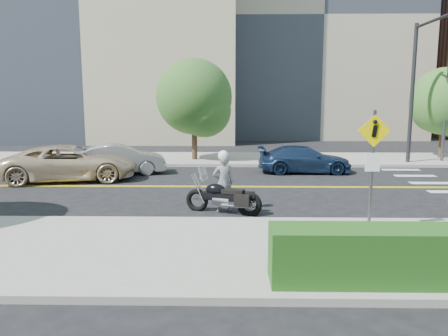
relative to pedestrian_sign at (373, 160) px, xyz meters
name	(u,v)px	position (x,y,z in m)	size (l,w,h in m)	color
ground_plane	(211,187)	(-4.20, 6.31, -1.96)	(120.00, 120.00, 0.00)	black
sidewalk_near	(195,250)	(-4.20, -1.19, -1.89)	(60.00, 5.00, 0.15)	#9E9B91
sidewalk_far	(218,159)	(-4.20, 13.81, -1.89)	(60.00, 5.00, 0.15)	#9E9B91
building_mid	(309,28)	(3.80, 32.31, 8.04)	(18.00, 14.00, 20.00)	#A39984
lamp_post	(448,84)	(7.80, 12.81, 2.19)	(0.16, 0.16, 8.00)	#4C4C51
traffic_light	(421,73)	(5.80, 11.39, 2.71)	(0.28, 4.50, 7.00)	black
pedestrian_sign	(373,160)	(0.00, 0.00, 0.00)	(0.78, 0.08, 3.00)	#4C4C51
motorcyclist	(223,181)	(-3.65, 2.52, -1.02)	(0.73, 0.58, 1.88)	silver
motorcycle	(223,190)	(-3.65, 2.34, -1.26)	(2.32, 0.71, 1.41)	black
suv	(71,163)	(-10.18, 7.56, -1.21)	(2.49, 5.39, 1.50)	beige
parked_car_silver	(119,159)	(-8.54, 9.11, -1.27)	(1.45, 4.17, 1.37)	gray
parked_car_blue	(304,159)	(-0.03, 9.70, -1.34)	(1.75, 4.29, 1.25)	navy
tree_far_a	(194,97)	(-5.45, 13.13, 1.55)	(4.06, 4.06, 5.55)	#382619
tree_far_b	(444,101)	(8.37, 14.21, 1.32)	(3.72, 3.72, 5.14)	#382619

